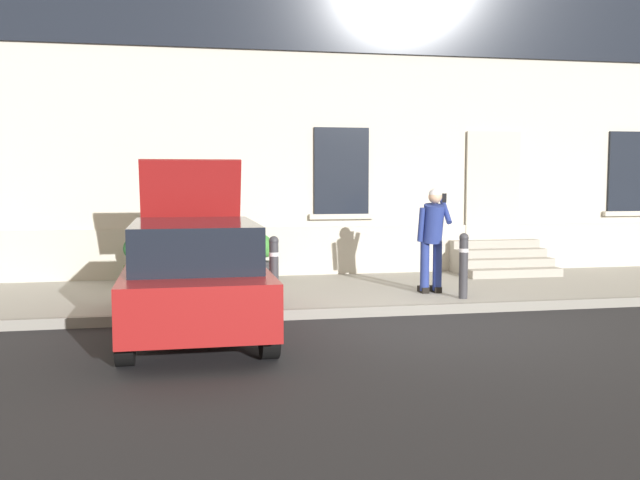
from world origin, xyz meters
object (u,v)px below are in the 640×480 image
bollard_near_person (464,263)px  planter_olive (136,259)px  hatchback_car_red (194,275)px  bollard_far_left (274,268)px  person_on_phone (433,234)px  planter_charcoal (261,255)px

bollard_near_person → planter_olive: bollard_near_person is taller
hatchback_car_red → bollard_far_left: 1.71m
hatchback_car_red → person_on_phone: hatchback_car_red is taller
person_on_phone → planter_charcoal: 3.45m
hatchback_car_red → planter_charcoal: size_ratio=4.74×
bollard_near_person → bollard_far_left: bearing=180.0°
bollard_near_person → bollard_far_left: 3.03m
bollard_near_person → person_on_phone: size_ratio=0.60×
planter_charcoal → bollard_near_person: bearing=-43.7°
planter_olive → bollard_far_left: bearing=-50.7°
hatchback_car_red → planter_olive: hatchback_car_red is taller
person_on_phone → hatchback_car_red: bearing=-141.7°
bollard_near_person → person_on_phone: (-0.32, 0.57, 0.43)m
hatchback_car_red → planter_charcoal: hatchback_car_red is taller
bollard_near_person → planter_olive: 5.82m
bollard_far_left → planter_charcoal: size_ratio=1.22×
bollard_far_left → person_on_phone: (2.71, 0.57, 0.43)m
bollard_far_left → planter_olive: 3.41m
planter_olive → planter_charcoal: same height
bollard_far_left → person_on_phone: bearing=11.9°
person_on_phone → bollard_near_person: bearing=-47.2°
bollard_far_left → planter_olive: bearing=129.3°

